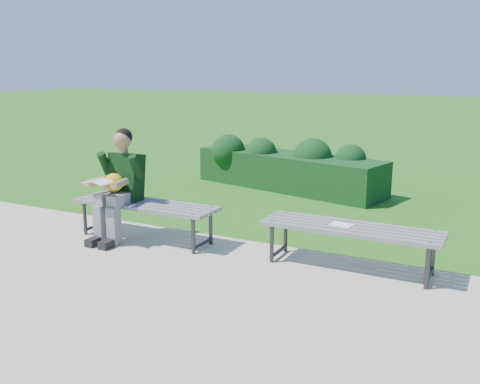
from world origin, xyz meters
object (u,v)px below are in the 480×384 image
at_px(seated_boy, 119,182).
at_px(hedge, 286,166).
at_px(bench_left, 145,207).
at_px(bench_right, 351,231).
at_px(paper_sheet, 341,225).

bearing_deg(seated_boy, hedge, 79.10).
bearing_deg(seated_boy, bench_left, 17.11).
bearing_deg(bench_left, bench_right, 3.41).
bearing_deg(bench_left, hedge, 83.64).
distance_m(hedge, bench_right, 3.91).
xyz_separation_m(bench_right, paper_sheet, (-0.10, 0.00, 0.06)).
relative_size(bench_left, bench_right, 1.00).
bearing_deg(seated_boy, bench_right, 4.96).
bearing_deg(hedge, bench_left, -96.36).
height_order(bench_left, paper_sheet, bench_left).
bearing_deg(seated_boy, paper_sheet, 5.15).
bearing_deg(paper_sheet, bench_left, -176.44).
height_order(bench_left, seated_boy, seated_boy).
relative_size(bench_left, seated_boy, 1.37).
relative_size(hedge, bench_left, 1.95).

